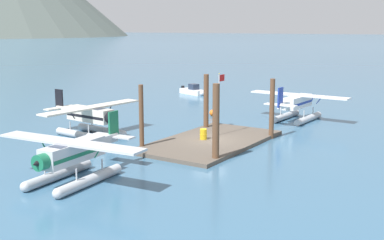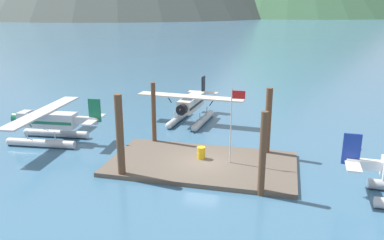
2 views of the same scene
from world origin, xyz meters
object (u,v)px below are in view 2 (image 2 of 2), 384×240
Objects in this scene: fuel_drum at (201,153)px; seaplane_silver_port_fwd at (48,124)px; mooring_buoy at (353,144)px; flagpole at (233,117)px; seaplane_cream_bow_left at (191,107)px.

fuel_drum is 0.08× the size of seaplane_silver_port_fwd.
seaplane_silver_port_fwd is (-24.43, -4.36, 1.23)m from mooring_buoy.
flagpole is at bearing -6.08° from fuel_drum.
seaplane_cream_bow_left is at bearing 39.79° from seaplane_silver_port_fwd.
flagpole is 6.09× the size of fuel_drum.
mooring_buoy is 24.84m from seaplane_silver_port_fwd.
fuel_drum is at bearing -153.07° from mooring_buoy.
seaplane_cream_bow_left is at bearing 164.16° from mooring_buoy.
seaplane_cream_bow_left reaches higher than mooring_buoy.
flagpole is 0.51× the size of seaplane_cream_bow_left.
seaplane_cream_bow_left is at bearing 108.14° from fuel_drum.
flagpole reaches higher than seaplane_cream_bow_left.
mooring_buoy is at bearing -15.84° from seaplane_cream_bow_left.
fuel_drum is 13.39m from seaplane_silver_port_fwd.
flagpole is 15.77m from seaplane_silver_port_fwd.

